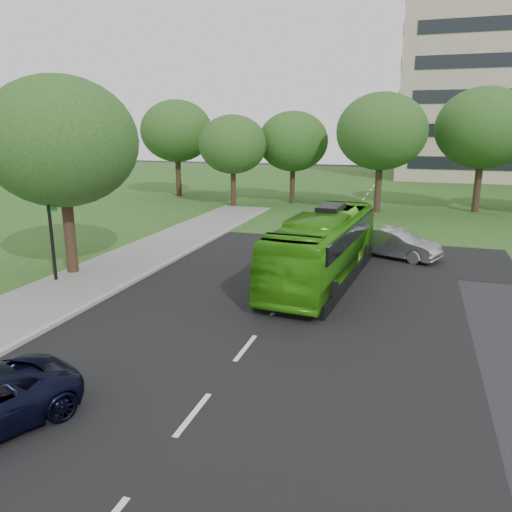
# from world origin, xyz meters

# --- Properties ---
(ground) EXTENTS (160.00, 160.00, 0.00)m
(ground) POSITION_xyz_m (0.00, 0.00, 0.00)
(ground) COLOR black
(ground) RESTS_ON ground
(street_surfaces) EXTENTS (120.00, 120.00, 0.15)m
(street_surfaces) POSITION_xyz_m (-0.38, 22.75, 0.03)
(street_surfaces) COLOR black
(street_surfaces) RESTS_ON ground
(tree_park_a) EXTENTS (5.98, 5.98, 7.95)m
(tree_park_a) POSITION_xyz_m (-10.71, 25.95, 5.39)
(tree_park_a) COLOR black
(tree_park_a) RESTS_ON ground
(tree_park_b) EXTENTS (6.34, 6.34, 8.32)m
(tree_park_b) POSITION_xyz_m (-6.09, 29.24, 5.61)
(tree_park_b) COLOR black
(tree_park_b) RESTS_ON ground
(tree_park_c) EXTENTS (7.24, 7.24, 9.61)m
(tree_park_c) POSITION_xyz_m (1.86, 26.37, 6.52)
(tree_park_c) COLOR black
(tree_park_c) RESTS_ON ground
(tree_park_d) EXTENTS (7.59, 7.59, 10.04)m
(tree_park_d) POSITION_xyz_m (9.67, 28.92, 6.80)
(tree_park_d) COLOR black
(tree_park_d) RESTS_ON ground
(tree_park_f) EXTENTS (7.14, 7.14, 9.53)m
(tree_park_f) POSITION_xyz_m (-18.28, 30.38, 6.48)
(tree_park_f) COLOR black
(tree_park_f) RESTS_ON ground
(tree_side_near) EXTENTS (6.89, 6.89, 9.16)m
(tree_side_near) POSITION_xyz_m (-10.60, 3.36, 6.22)
(tree_side_near) COLOR black
(tree_side_near) RESTS_ON ground
(bus) EXTENTS (3.54, 11.33, 3.11)m
(bus) POSITION_xyz_m (1.00, 6.11, 1.55)
(bus) COLOR #348F11
(bus) RESTS_ON ground
(sedan) EXTENTS (5.00, 3.32, 1.56)m
(sedan) POSITION_xyz_m (4.00, 11.37, 0.78)
(sedan) COLOR #A5A4A9
(sedan) RESTS_ON ground
(traffic_light) EXTENTS (0.86, 0.26, 5.29)m
(traffic_light) POSITION_xyz_m (-10.33, 2.00, 3.11)
(traffic_light) COLOR black
(traffic_light) RESTS_ON ground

